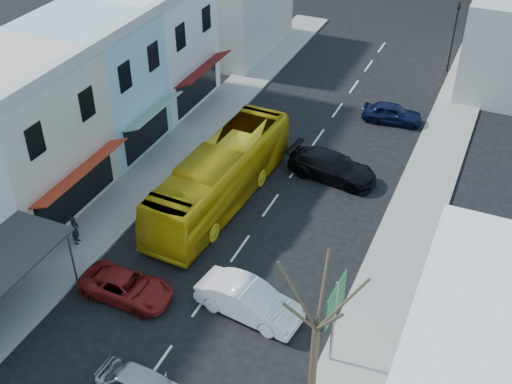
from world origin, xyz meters
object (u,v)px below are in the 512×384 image
(direction_sign, at_px, (333,324))
(street_tree, at_px, (316,329))
(bus, at_px, (221,178))
(pedestrian_left, at_px, (75,229))
(car_white, at_px, (249,302))
(traffic_signal, at_px, (453,37))
(car_red, at_px, (126,285))

(direction_sign, relative_size, street_tree, 0.57)
(bus, height_order, pedestrian_left, bus)
(street_tree, bearing_deg, car_white, 142.13)
(pedestrian_left, height_order, traffic_signal, traffic_signal)
(bus, height_order, direction_sign, direction_sign)
(car_white, bearing_deg, direction_sign, -97.67)
(direction_sign, bearing_deg, pedestrian_left, 175.41)
(bus, bearing_deg, traffic_signal, 71.94)
(car_white, bearing_deg, traffic_signal, 0.54)
(car_white, relative_size, traffic_signal, 0.81)
(car_white, relative_size, direction_sign, 0.99)
(car_white, relative_size, pedestrian_left, 2.59)
(bus, distance_m, street_tree, 13.86)
(direction_sign, relative_size, traffic_signal, 0.82)
(car_white, relative_size, car_red, 0.96)
(car_white, distance_m, street_tree, 6.07)
(bus, distance_m, car_red, 8.50)
(traffic_signal, bearing_deg, car_white, 58.98)
(street_tree, height_order, traffic_signal, street_tree)
(direction_sign, distance_m, traffic_signal, 30.54)
(car_white, xyz_separation_m, traffic_signal, (3.57, 29.41, 2.01))
(traffic_signal, bearing_deg, street_tree, 66.78)
(street_tree, bearing_deg, car_red, 168.92)
(street_tree, bearing_deg, bus, 130.95)
(bus, bearing_deg, pedestrian_left, -125.83)
(pedestrian_left, bearing_deg, car_red, -140.06)
(car_white, xyz_separation_m, direction_sign, (4.17, -1.13, 1.52))
(bus, xyz_separation_m, car_red, (-0.67, -8.43, -0.85))
(bus, bearing_deg, car_red, -91.78)
(street_tree, bearing_deg, pedestrian_left, 163.92)
(car_white, height_order, car_red, same)
(car_white, xyz_separation_m, pedestrian_left, (-9.90, 0.86, 0.30))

